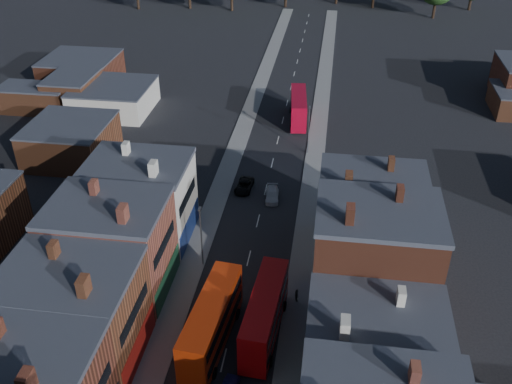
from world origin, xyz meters
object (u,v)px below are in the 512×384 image
(car_2, at_px, (244,185))
(ped_3, at_px, (297,295))
(bus_0, at_px, (212,322))
(car_3, at_px, (272,195))
(bus_2, at_px, (298,107))
(bus_1, at_px, (265,314))

(car_2, xyz_separation_m, ped_3, (9.43, -22.35, 0.25))
(bus_0, bearing_deg, car_3, 90.17)
(bus_0, xyz_separation_m, car_3, (2.70, 27.75, -2.28))
(bus_0, relative_size, bus_2, 1.09)
(ped_3, bearing_deg, bus_0, 111.90)
(bus_2, bearing_deg, car_2, -108.82)
(bus_0, distance_m, bus_1, 5.40)
(car_2, height_order, car_3, car_2)
(bus_0, height_order, bus_2, bus_0)
(bus_2, distance_m, ped_3, 46.91)
(bus_0, relative_size, bus_1, 1.05)
(bus_1, bearing_deg, ped_3, 65.81)
(bus_0, bearing_deg, car_2, 98.82)
(bus_0, bearing_deg, bus_1, 27.77)
(bus_1, height_order, car_2, bus_1)
(car_2, relative_size, ped_3, 2.99)
(bus_1, relative_size, bus_2, 1.04)
(bus_2, relative_size, car_2, 2.46)
(car_2, distance_m, ped_3, 24.26)
(bus_0, distance_m, ped_3, 10.89)
(car_3, bearing_deg, bus_0, -100.69)
(bus_0, xyz_separation_m, bus_1, (5.00, 2.02, -0.12))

